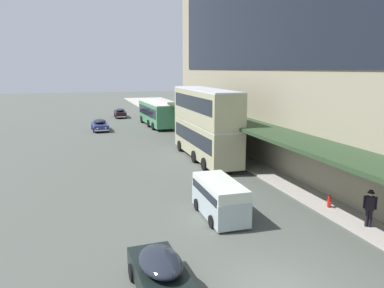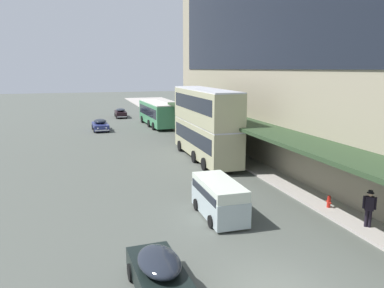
{
  "view_description": "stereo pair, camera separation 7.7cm",
  "coord_description": "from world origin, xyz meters",
  "px_view_note": "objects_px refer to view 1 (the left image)",
  "views": [
    {
      "loc": [
        -6.37,
        -10.46,
        7.72
      ],
      "look_at": [
        2.74,
        18.82,
        1.56
      ],
      "focal_mm": 35.0,
      "sensor_mm": 36.0,
      "label": 1
    },
    {
      "loc": [
        -6.3,
        -10.48,
        7.72
      ],
      "look_at": [
        2.74,
        18.82,
        1.56
      ],
      "focal_mm": 35.0,
      "sensor_mm": 36.0,
      "label": 2
    }
  ],
  "objects_px": {
    "vw_van": "(219,196)",
    "sedan_far_back": "(100,125)",
    "pedestrian_at_kerb": "(370,207)",
    "transit_bus_kerbside_rear": "(205,122)",
    "transit_bus_kerbside_front": "(156,112)",
    "fire_hydrant": "(329,201)",
    "sedan_second_mid": "(162,276)",
    "sedan_trailing_near": "(120,113)"
  },
  "relations": [
    {
      "from": "transit_bus_kerbside_front",
      "to": "fire_hydrant",
      "type": "bearing_deg",
      "value": -85.46
    },
    {
      "from": "transit_bus_kerbside_rear",
      "to": "sedan_second_mid",
      "type": "relative_size",
      "value": 2.42
    },
    {
      "from": "sedan_far_back",
      "to": "fire_hydrant",
      "type": "xyz_separation_m",
      "value": [
        10.36,
        -31.93,
        -0.24
      ]
    },
    {
      "from": "sedan_far_back",
      "to": "vw_van",
      "type": "xyz_separation_m",
      "value": [
        4.17,
        -30.89,
        0.37
      ]
    },
    {
      "from": "sedan_far_back",
      "to": "pedestrian_at_kerb",
      "type": "height_order",
      "value": "pedestrian_at_kerb"
    },
    {
      "from": "transit_bus_kerbside_front",
      "to": "sedan_second_mid",
      "type": "height_order",
      "value": "transit_bus_kerbside_front"
    },
    {
      "from": "sedan_trailing_near",
      "to": "sedan_far_back",
      "type": "distance_m",
      "value": 13.21
    },
    {
      "from": "sedan_far_back",
      "to": "vw_van",
      "type": "height_order",
      "value": "vw_van"
    },
    {
      "from": "sedan_second_mid",
      "to": "pedestrian_at_kerb",
      "type": "xyz_separation_m",
      "value": [
        10.83,
        2.33,
        0.44
      ]
    },
    {
      "from": "transit_bus_kerbside_front",
      "to": "vw_van",
      "type": "distance_m",
      "value": 32.9
    },
    {
      "from": "vw_van",
      "to": "pedestrian_at_kerb",
      "type": "xyz_separation_m",
      "value": [
        6.35,
        -3.82,
        0.08
      ]
    },
    {
      "from": "sedan_far_back",
      "to": "pedestrian_at_kerb",
      "type": "distance_m",
      "value": 36.27
    },
    {
      "from": "transit_bus_kerbside_front",
      "to": "sedan_trailing_near",
      "type": "xyz_separation_m",
      "value": [
        -3.67,
        10.78,
        -1.12
      ]
    },
    {
      "from": "sedan_far_back",
      "to": "transit_bus_kerbside_rear",
      "type": "bearing_deg",
      "value": -67.44
    },
    {
      "from": "transit_bus_kerbside_rear",
      "to": "sedan_trailing_near",
      "type": "bearing_deg",
      "value": 96.77
    },
    {
      "from": "vw_van",
      "to": "sedan_second_mid",
      "type": "bearing_deg",
      "value": -126.14
    },
    {
      "from": "fire_hydrant",
      "to": "vw_van",
      "type": "bearing_deg",
      "value": 170.51
    },
    {
      "from": "transit_bus_kerbside_rear",
      "to": "fire_hydrant",
      "type": "distance_m",
      "value": 13.92
    },
    {
      "from": "sedan_trailing_near",
      "to": "vw_van",
      "type": "height_order",
      "value": "vw_van"
    },
    {
      "from": "vw_van",
      "to": "fire_hydrant",
      "type": "height_order",
      "value": "vw_van"
    },
    {
      "from": "pedestrian_at_kerb",
      "to": "transit_bus_kerbside_rear",
      "type": "bearing_deg",
      "value": 99.87
    },
    {
      "from": "sedan_trailing_near",
      "to": "sedan_second_mid",
      "type": "bearing_deg",
      "value": -94.98
    },
    {
      "from": "transit_bus_kerbside_rear",
      "to": "sedan_trailing_near",
      "type": "height_order",
      "value": "transit_bus_kerbside_rear"
    },
    {
      "from": "transit_bus_kerbside_front",
      "to": "pedestrian_at_kerb",
      "type": "relative_size",
      "value": 5.9
    },
    {
      "from": "sedan_trailing_near",
      "to": "sedan_second_mid",
      "type": "distance_m",
      "value": 49.81
    },
    {
      "from": "fire_hydrant",
      "to": "transit_bus_kerbside_front",
      "type": "bearing_deg",
      "value": 94.54
    },
    {
      "from": "transit_bus_kerbside_front",
      "to": "vw_van",
      "type": "height_order",
      "value": "transit_bus_kerbside_front"
    },
    {
      "from": "transit_bus_kerbside_rear",
      "to": "pedestrian_at_kerb",
      "type": "xyz_separation_m",
      "value": [
        2.81,
        -16.16,
        -2.1
      ]
    },
    {
      "from": "transit_bus_kerbside_front",
      "to": "sedan_far_back",
      "type": "bearing_deg",
      "value": -166.75
    },
    {
      "from": "transit_bus_kerbside_front",
      "to": "sedan_second_mid",
      "type": "distance_m",
      "value": 39.68
    },
    {
      "from": "sedan_trailing_near",
      "to": "fire_hydrant",
      "type": "distance_m",
      "value": 44.97
    },
    {
      "from": "vw_van",
      "to": "fire_hydrant",
      "type": "relative_size",
      "value": 6.53
    },
    {
      "from": "vw_van",
      "to": "pedestrian_at_kerb",
      "type": "bearing_deg",
      "value": -31.04
    },
    {
      "from": "vw_van",
      "to": "fire_hydrant",
      "type": "bearing_deg",
      "value": -9.49
    },
    {
      "from": "vw_van",
      "to": "pedestrian_at_kerb",
      "type": "distance_m",
      "value": 7.41
    },
    {
      "from": "transit_bus_kerbside_rear",
      "to": "sedan_trailing_near",
      "type": "distance_m",
      "value": 31.46
    },
    {
      "from": "vw_van",
      "to": "sedan_far_back",
      "type": "bearing_deg",
      "value": 97.69
    },
    {
      "from": "sedan_trailing_near",
      "to": "fire_hydrant",
      "type": "height_order",
      "value": "sedan_trailing_near"
    },
    {
      "from": "transit_bus_kerbside_front",
      "to": "pedestrian_at_kerb",
      "type": "bearing_deg",
      "value": -85.56
    },
    {
      "from": "transit_bus_kerbside_front",
      "to": "fire_hydrant",
      "type": "relative_size",
      "value": 15.65
    },
    {
      "from": "sedan_trailing_near",
      "to": "pedestrian_at_kerb",
      "type": "relative_size",
      "value": 2.57
    },
    {
      "from": "transit_bus_kerbside_front",
      "to": "vw_van",
      "type": "relative_size",
      "value": 2.4
    }
  ]
}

